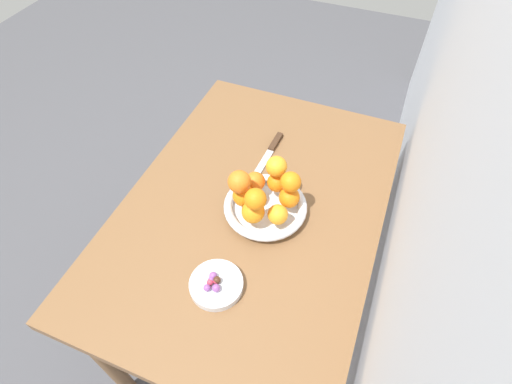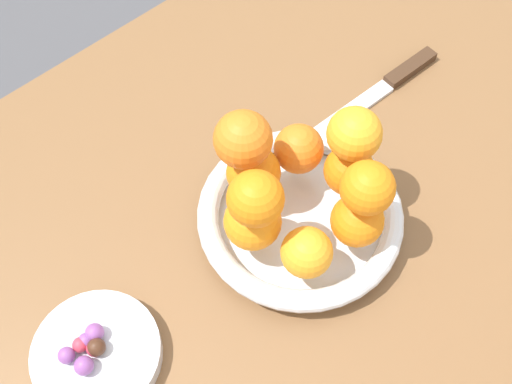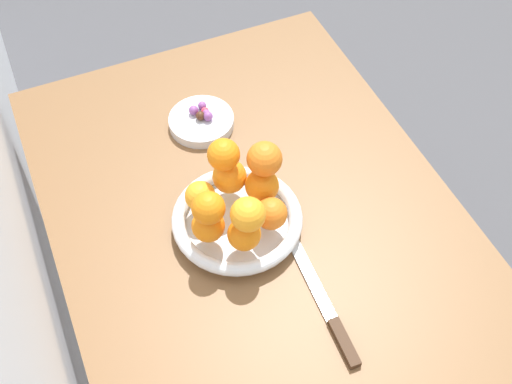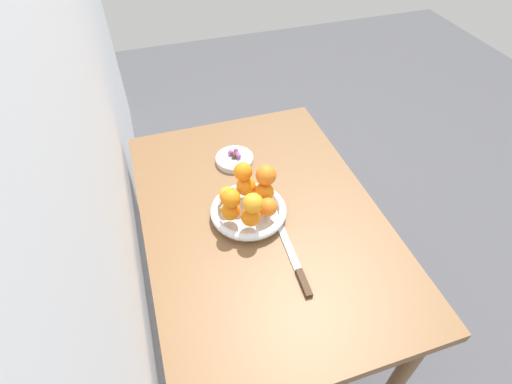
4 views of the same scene
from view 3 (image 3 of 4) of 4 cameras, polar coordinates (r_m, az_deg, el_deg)
ground_plane at (r=1.88m, az=0.27°, el=-15.75°), size 6.00×6.00×0.00m
dining_table at (r=1.30m, az=0.38°, el=-5.06°), size 1.10×0.76×0.74m
fruit_bowl at (r=1.21m, az=-1.68°, el=-2.51°), size 0.25×0.25×0.04m
candy_dish at (r=1.39m, az=-4.87°, el=6.26°), size 0.14×0.14×0.02m
orange_0 at (r=1.14m, az=-4.27°, el=-3.00°), size 0.06×0.06×0.06m
orange_1 at (r=1.13m, az=-1.06°, el=-3.77°), size 0.06×0.06×0.06m
orange_2 at (r=1.15m, az=1.34°, el=-1.93°), size 0.06×0.06×0.06m
orange_3 at (r=1.19m, az=0.54°, el=0.56°), size 0.06×0.06×0.06m
orange_4 at (r=1.20m, az=-2.37°, el=1.40°), size 0.07×0.07×0.07m
orange_5 at (r=1.18m, az=-4.98°, el=-0.36°), size 0.06×0.06×0.06m
orange_6 at (r=1.09m, az=-4.25°, el=-1.42°), size 0.06×0.06×0.06m
orange_7 at (r=1.08m, az=-0.72°, el=-2.00°), size 0.06×0.06×0.06m
orange_8 at (r=1.16m, az=-2.90°, el=3.34°), size 0.06×0.06×0.06m
orange_9 at (r=1.15m, az=0.76°, el=2.96°), size 0.07×0.07×0.07m
candy_ball_0 at (r=1.39m, az=-4.94°, el=7.63°), size 0.02×0.02×0.02m
candy_ball_1 at (r=1.38m, az=-4.47°, el=7.00°), size 0.02×0.02×0.02m
candy_ball_2 at (r=1.38m, az=-5.57°, el=7.24°), size 0.02×0.02×0.02m
candy_ball_3 at (r=1.37m, az=-4.39°, el=6.70°), size 0.02×0.02×0.02m
candy_ball_4 at (r=1.37m, az=-4.89°, el=6.78°), size 0.02×0.02×0.02m
candy_ball_5 at (r=1.37m, az=-4.96°, el=6.80°), size 0.02×0.02×0.02m
candy_ball_6 at (r=1.37m, az=-4.97°, el=6.76°), size 0.02×0.02×0.02m
candy_ball_7 at (r=1.38m, az=-4.50°, el=7.21°), size 0.02×0.02×0.02m
knife at (r=1.13m, az=6.47°, el=-10.56°), size 0.26×0.03×0.01m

